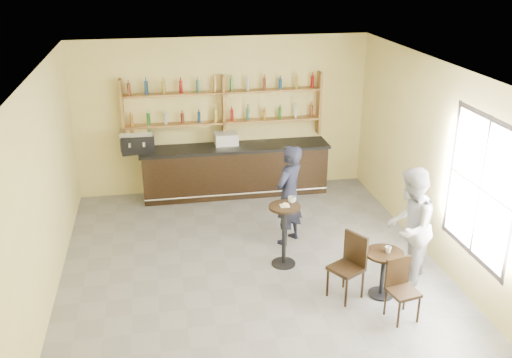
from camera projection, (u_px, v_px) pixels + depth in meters
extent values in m
plane|color=slate|center=(253.00, 271.00, 9.11)|extent=(7.00, 7.00, 0.00)
plane|color=white|center=(252.00, 71.00, 7.92)|extent=(7.00, 7.00, 0.00)
plane|color=#F5E48B|center=(223.00, 116.00, 11.71)|extent=(7.00, 0.00, 7.00)
plane|color=#F5E48B|center=(317.00, 315.00, 5.32)|extent=(7.00, 0.00, 7.00)
plane|color=#F5E48B|center=(43.00, 192.00, 8.01)|extent=(0.00, 7.00, 7.00)
plane|color=#F5E48B|center=(439.00, 165.00, 9.01)|extent=(0.00, 7.00, 7.00)
plane|color=white|center=(480.00, 188.00, 7.88)|extent=(0.00, 2.00, 2.00)
cube|color=white|center=(285.00, 206.00, 8.91)|extent=(0.15, 0.15, 0.00)
torus|color=#E5B153|center=(286.00, 205.00, 8.89)|extent=(0.14, 0.14, 0.04)
imported|color=white|center=(292.00, 200.00, 9.01)|extent=(0.15, 0.15, 0.10)
imported|color=black|center=(289.00, 195.00, 9.71)|extent=(0.76, 0.75, 1.77)
imported|color=white|center=(388.00, 250.00, 8.20)|extent=(0.10, 0.10, 0.09)
imported|color=#A9A8AE|center=(409.00, 227.00, 8.50)|extent=(1.09, 1.14, 1.85)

